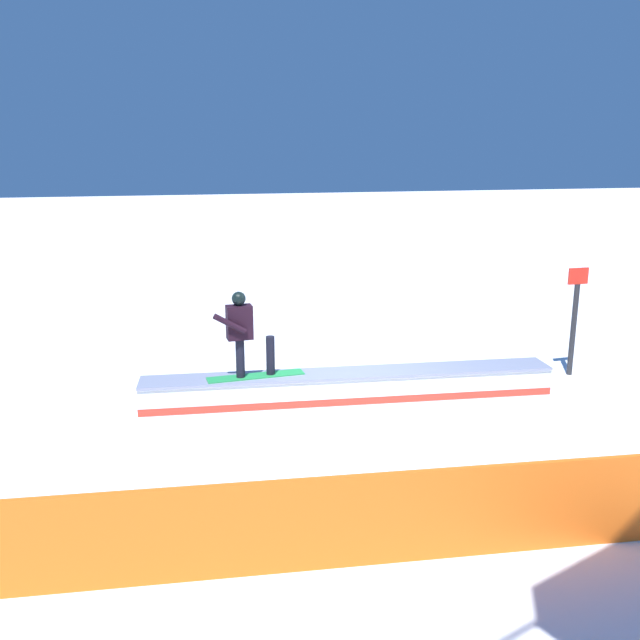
# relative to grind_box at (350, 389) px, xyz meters

# --- Properties ---
(ground_plane) EXTENTS (120.00, 120.00, 0.00)m
(ground_plane) POSITION_rel_grind_box_xyz_m (0.00, 0.00, -0.25)
(ground_plane) COLOR white
(grind_box) EXTENTS (6.84, 1.46, 0.54)m
(grind_box) POSITION_rel_grind_box_xyz_m (0.00, 0.00, 0.00)
(grind_box) COLOR white
(grind_box) RESTS_ON ground_plane
(snowboarder) EXTENTS (1.58, 0.44, 1.41)m
(snowboarder) POSITION_rel_grind_box_xyz_m (1.71, -0.19, 1.06)
(snowboarder) COLOR green
(snowboarder) RESTS_ON grind_box
(safety_fence) EXTENTS (13.35, 1.71, 0.99)m
(safety_fence) POSITION_rel_grind_box_xyz_m (0.00, 4.49, 0.25)
(safety_fence) COLOR orange
(safety_fence) RESTS_ON ground_plane
(trail_marker) EXTENTS (0.40, 0.10, 2.03)m
(trail_marker) POSITION_rel_grind_box_xyz_m (-4.44, -0.29, 0.84)
(trail_marker) COLOR #262628
(trail_marker) RESTS_ON ground_plane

